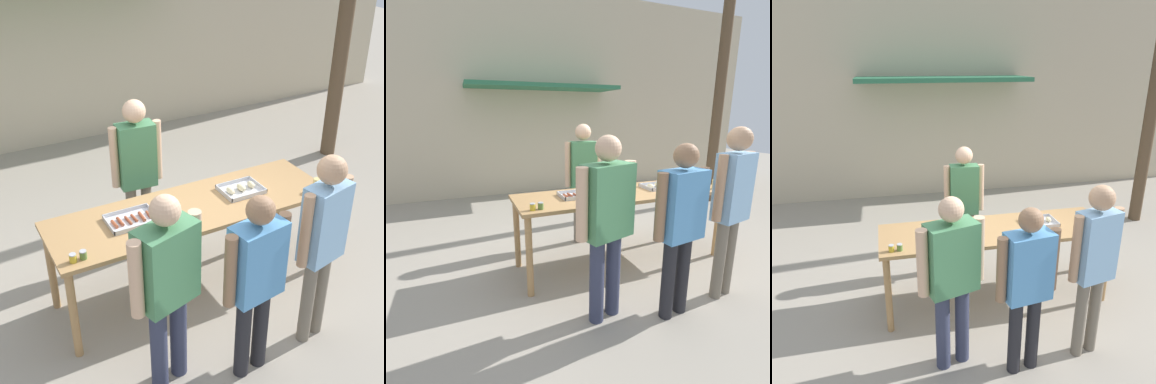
% 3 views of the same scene
% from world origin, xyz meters
% --- Properties ---
extents(ground_plane, '(24.00, 24.00, 0.00)m').
position_xyz_m(ground_plane, '(0.00, 0.00, 0.00)').
color(ground_plane, '#A39989').
extents(building_facade_back, '(12.00, 1.11, 4.50)m').
position_xyz_m(building_facade_back, '(0.00, 3.98, 2.26)').
color(building_facade_back, beige).
rests_on(building_facade_back, ground).
extents(serving_table, '(2.63, 0.80, 0.91)m').
position_xyz_m(serving_table, '(0.00, 0.00, 0.82)').
color(serving_table, tan).
rests_on(serving_table, ground).
extents(food_tray_sausages, '(0.42, 0.30, 0.04)m').
position_xyz_m(food_tray_sausages, '(-0.57, 0.03, 0.93)').
color(food_tray_sausages, silver).
rests_on(food_tray_sausages, serving_table).
extents(food_tray_buns, '(0.39, 0.31, 0.07)m').
position_xyz_m(food_tray_buns, '(0.54, 0.03, 0.94)').
color(food_tray_buns, silver).
rests_on(food_tray_buns, serving_table).
extents(condiment_jar_mustard, '(0.06, 0.06, 0.07)m').
position_xyz_m(condiment_jar_mustard, '(-1.18, -0.29, 0.95)').
color(condiment_jar_mustard, gold).
rests_on(condiment_jar_mustard, serving_table).
extents(condiment_jar_ketchup, '(0.06, 0.06, 0.07)m').
position_xyz_m(condiment_jar_ketchup, '(-1.10, -0.29, 0.95)').
color(condiment_jar_ketchup, '#567A38').
rests_on(condiment_jar_ketchup, serving_table).
extents(beer_cup, '(0.07, 0.07, 0.12)m').
position_xyz_m(beer_cup, '(1.18, -0.28, 0.97)').
color(beer_cup, '#DBC67A').
rests_on(beer_cup, serving_table).
extents(person_server_behind_table, '(0.52, 0.22, 1.71)m').
position_xyz_m(person_server_behind_table, '(-0.21, 0.76, 1.04)').
color(person_server_behind_table, '#756B5B').
rests_on(person_server_behind_table, ground).
extents(person_customer_holding_hotdog, '(0.62, 0.35, 1.68)m').
position_xyz_m(person_customer_holding_hotdog, '(-0.69, -0.91, 0.99)').
color(person_customer_holding_hotdog, '#333851').
rests_on(person_customer_holding_hotdog, ground).
extents(person_customer_with_cup, '(0.53, 0.27, 1.73)m').
position_xyz_m(person_customer_with_cup, '(0.60, -1.05, 1.05)').
color(person_customer_with_cup, '#756B5B').
rests_on(person_customer_with_cup, ground).
extents(person_customer_waiting_in_line, '(0.58, 0.28, 1.61)m').
position_xyz_m(person_customer_waiting_in_line, '(-0.07, -1.12, 0.96)').
color(person_customer_waiting_in_line, '#232328').
rests_on(person_customer_waiting_in_line, ground).
extents(utility_pole, '(1.10, 0.21, 5.38)m').
position_xyz_m(utility_pole, '(3.19, 1.74, 2.79)').
color(utility_pole, brown).
rests_on(utility_pole, ground).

